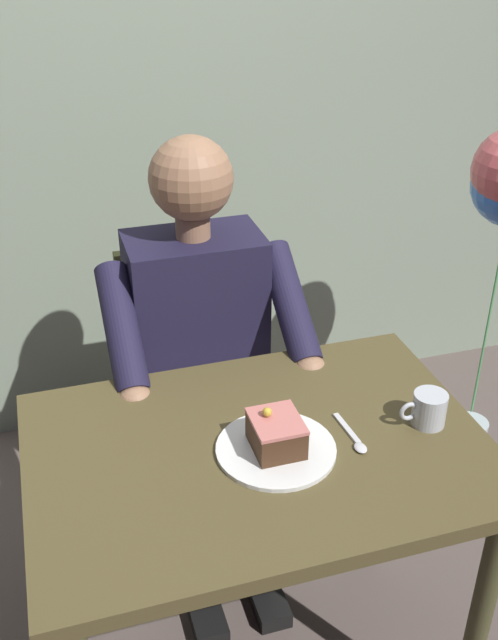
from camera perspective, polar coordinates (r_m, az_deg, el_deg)
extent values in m
cube|color=#4E4325|center=(1.59, 0.77, -10.21)|extent=(0.97, 0.67, 0.04)
cylinder|color=#454427|center=(1.83, 17.39, -21.52)|extent=(0.05, 0.05, 0.74)
cylinder|color=#454427|center=(2.15, 9.47, -10.93)|extent=(0.05, 0.05, 0.74)
cylinder|color=#454427|center=(2.00, -14.03, -15.44)|extent=(0.05, 0.05, 0.74)
cube|color=#4B4F28|center=(2.23, -3.89, -7.28)|extent=(0.42, 0.42, 0.04)
cube|color=#4B4F28|center=(2.25, -5.23, 0.50)|extent=(0.38, 0.04, 0.45)
cylinder|color=#4B4F28|center=(2.27, 1.93, -13.30)|extent=(0.04, 0.04, 0.41)
cylinder|color=#4B4F28|center=(2.21, -7.26, -15.07)|extent=(0.04, 0.04, 0.41)
cylinder|color=#4B4F28|center=(2.53, -0.70, -7.96)|extent=(0.04, 0.04, 0.41)
cylinder|color=#4B4F28|center=(2.48, -8.82, -9.36)|extent=(0.04, 0.04, 0.41)
cube|color=#1D1A33|center=(2.05, -4.04, -0.84)|extent=(0.36, 0.22, 0.57)
sphere|color=#986D50|center=(1.86, -4.53, 10.89)|extent=(0.21, 0.21, 0.21)
cylinder|color=#986D50|center=(1.91, -4.38, 7.28)|extent=(0.09, 0.09, 0.06)
cylinder|color=#1D1A33|center=(1.92, 3.19, 1.29)|extent=(0.08, 0.33, 0.26)
sphere|color=#986D50|center=(1.85, 4.77, -4.05)|extent=(0.09, 0.09, 0.09)
cylinder|color=#1D1A33|center=(1.84, -9.85, -0.65)|extent=(0.08, 0.33, 0.26)
sphere|color=#986D50|center=(1.76, -8.77, -6.35)|extent=(0.09, 0.09, 0.09)
cylinder|color=#302D3D|center=(2.14, -0.63, -9.04)|extent=(0.13, 0.38, 0.14)
cylinder|color=#302D3D|center=(2.11, -5.39, -9.90)|extent=(0.13, 0.38, 0.14)
cylinder|color=#302D3D|center=(2.16, 0.81, -16.40)|extent=(0.11, 0.11, 0.39)
cube|color=black|center=(2.26, 1.27, -20.48)|extent=(0.09, 0.22, 0.05)
cylinder|color=#302D3D|center=(2.13, -4.02, -17.38)|extent=(0.11, 0.11, 0.39)
cube|color=black|center=(2.22, -3.47, -21.49)|extent=(0.09, 0.22, 0.05)
cylinder|color=white|center=(1.56, 2.10, -9.98)|extent=(0.25, 0.25, 0.01)
cube|color=#442A18|center=(1.54, 2.13, -8.91)|extent=(0.10, 0.11, 0.06)
cube|color=#C96F67|center=(1.51, 2.15, -7.85)|extent=(0.10, 0.12, 0.01)
sphere|color=gold|center=(1.51, 1.41, -7.16)|extent=(0.02, 0.02, 0.02)
cylinder|color=silver|center=(1.66, 13.81, -6.71)|extent=(0.07, 0.07, 0.08)
torus|color=silver|center=(1.64, 12.31, -6.94)|extent=(0.05, 0.01, 0.05)
cylinder|color=black|center=(1.64, 13.94, -5.80)|extent=(0.07, 0.07, 0.01)
cube|color=silver|center=(1.63, 7.60, -8.34)|extent=(0.02, 0.11, 0.01)
ellipsoid|color=silver|center=(1.58, 8.64, -9.77)|extent=(0.03, 0.04, 0.01)
cylinder|color=#B2C1C6|center=(2.69, 16.49, -9.43)|extent=(0.12, 0.12, 0.22)
cylinder|color=#4C9956|center=(2.50, 18.06, -0.29)|extent=(0.01, 0.01, 0.69)
cylinder|color=#4C9956|center=(2.48, 18.07, 0.02)|extent=(0.01, 0.01, 0.73)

